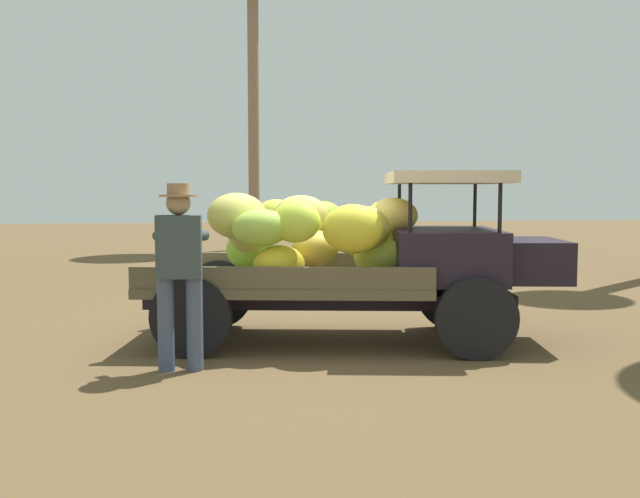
{
  "coord_description": "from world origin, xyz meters",
  "views": [
    {
      "loc": [
        -1.27,
        -7.33,
        1.64
      ],
      "look_at": [
        -0.19,
        0.17,
        1.02
      ],
      "focal_mm": 39.28,
      "sensor_mm": 36.0,
      "label": 1
    }
  ],
  "objects": [
    {
      "name": "farmer",
      "position": [
        -1.63,
        -0.89,
        0.98
      ],
      "size": [
        0.53,
        0.46,
        1.71
      ],
      "rotation": [
        0.0,
        0.0,
        1.54
      ],
      "color": "#43506B",
      "rests_on": "ground"
    },
    {
      "name": "truck",
      "position": [
        0.28,
        0.06,
        0.97
      ],
      "size": [
        4.62,
        2.36,
        1.85
      ],
      "rotation": [
        0.0,
        0.0,
        -0.17
      ],
      "color": "black",
      "rests_on": "ground"
    },
    {
      "name": "ground_plane",
      "position": [
        0.0,
        0.0,
        0.0
      ],
      "size": [
        60.0,
        60.0,
        0.0
      ],
      "primitive_type": "plane",
      "color": "brown"
    }
  ]
}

